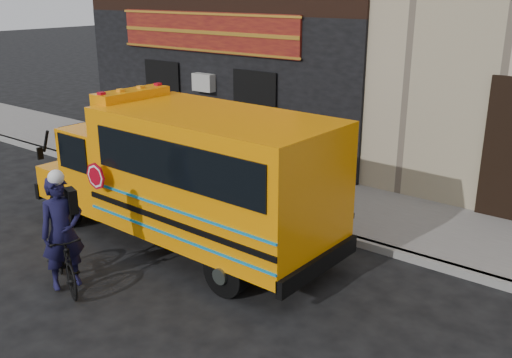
{
  "coord_description": "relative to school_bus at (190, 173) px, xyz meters",
  "views": [
    {
      "loc": [
        6.26,
        -6.74,
        4.84
      ],
      "look_at": [
        -0.43,
        1.85,
        1.17
      ],
      "focal_mm": 40.0,
      "sensor_mm": 36.0,
      "label": 1
    }
  ],
  "objects": [
    {
      "name": "cyclist",
      "position": [
        -0.53,
        -2.47,
        -0.54
      ],
      "size": [
        0.66,
        0.82,
        1.94
      ],
      "primitive_type": "imported",
      "rotation": [
        0.0,
        0.0,
        1.25
      ],
      "color": "black",
      "rests_on": "ground"
    },
    {
      "name": "school_bus",
      "position": [
        0.0,
        0.0,
        0.0
      ],
      "size": [
        6.95,
        2.46,
        2.92
      ],
      "color": "black",
      "rests_on": "ground"
    },
    {
      "name": "bicycle",
      "position": [
        -0.6,
        -2.46,
        -0.99
      ],
      "size": [
        1.77,
        1.1,
        1.03
      ],
      "primitive_type": "imported",
      "rotation": [
        0.0,
        0.0,
        1.18
      ],
      "color": "black",
      "rests_on": "ground"
    },
    {
      "name": "ground",
      "position": [
        1.0,
        -0.55,
        -1.51
      ],
      "size": [
        120.0,
        120.0,
        0.0
      ],
      "primitive_type": "plane",
      "color": "black",
      "rests_on": "ground"
    },
    {
      "name": "curb",
      "position": [
        1.0,
        2.05,
        -1.43
      ],
      "size": [
        40.0,
        0.2,
        0.15
      ],
      "primitive_type": "cube",
      "color": "gray",
      "rests_on": "ground"
    },
    {
      "name": "sidewalk",
      "position": [
        1.0,
        3.55,
        -1.43
      ],
      "size": [
        40.0,
        3.0,
        0.15
      ],
      "primitive_type": "cube",
      "color": "slate",
      "rests_on": "ground"
    }
  ]
}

